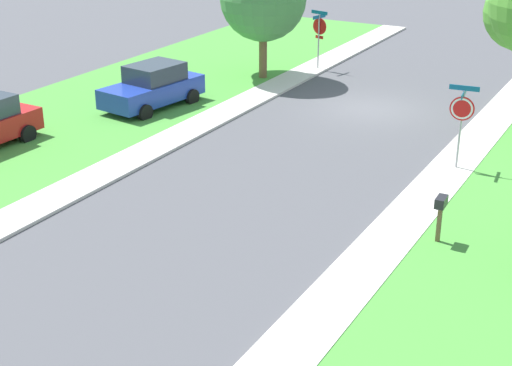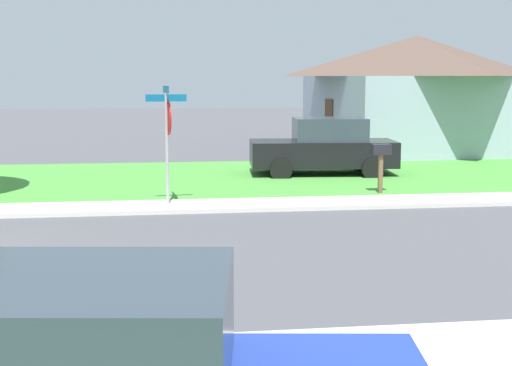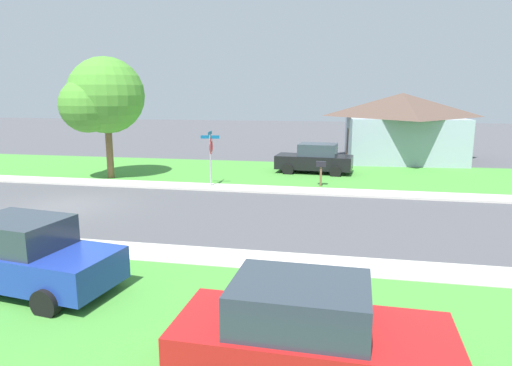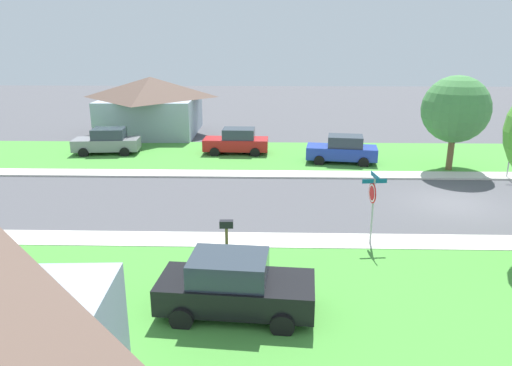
{
  "view_description": "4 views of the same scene",
  "coord_description": "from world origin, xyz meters",
  "px_view_note": "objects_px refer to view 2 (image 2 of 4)",
  "views": [
    {
      "loc": [
        -10.4,
        27.82,
        9.05
      ],
      "look_at": [
        -1.44,
        11.81,
        1.4
      ],
      "focal_mm": 54.04,
      "sensor_mm": 36.0,
      "label": 1
    },
    {
      "loc": [
        12.09,
        4.53,
        2.97
      ],
      "look_at": [
        1.19,
        6.03,
        1.4
      ],
      "focal_mm": 52.44,
      "sensor_mm": 36.0,
      "label": 2
    },
    {
      "loc": [
        16.37,
        11.27,
        4.59
      ],
      "look_at": [
        0.56,
        8.16,
        1.4
      ],
      "focal_mm": 31.98,
      "sensor_mm": 36.0,
      "label": 3
    },
    {
      "loc": [
        -21.35,
        8.68,
        7.38
      ],
      "look_at": [
        -1.53,
        9.22,
        1.4
      ],
      "focal_mm": 33.22,
      "sensor_mm": 36.0,
      "label": 4
    }
  ],
  "objects_px": {
    "house_left_setback": "(416,92)",
    "mailbox": "(381,156)",
    "stop_sign_far_corner": "(168,125)",
    "car_black_far_down_street": "(324,147)"
  },
  "relations": [
    {
      "from": "stop_sign_far_corner",
      "to": "mailbox",
      "type": "height_order",
      "value": "stop_sign_far_corner"
    },
    {
      "from": "stop_sign_far_corner",
      "to": "car_black_far_down_street",
      "type": "distance_m",
      "value": 6.85
    },
    {
      "from": "house_left_setback",
      "to": "mailbox",
      "type": "height_order",
      "value": "house_left_setback"
    },
    {
      "from": "house_left_setback",
      "to": "mailbox",
      "type": "xyz_separation_m",
      "value": [
        11.12,
        -4.89,
        -1.37
      ]
    },
    {
      "from": "car_black_far_down_street",
      "to": "mailbox",
      "type": "bearing_deg",
      "value": 8.17
    },
    {
      "from": "house_left_setback",
      "to": "mailbox",
      "type": "bearing_deg",
      "value": -23.72
    },
    {
      "from": "stop_sign_far_corner",
      "to": "house_left_setback",
      "type": "relative_size",
      "value": 0.29
    },
    {
      "from": "house_left_setback",
      "to": "mailbox",
      "type": "distance_m",
      "value": 12.22
    },
    {
      "from": "stop_sign_far_corner",
      "to": "car_black_far_down_street",
      "type": "height_order",
      "value": "stop_sign_far_corner"
    },
    {
      "from": "mailbox",
      "to": "stop_sign_far_corner",
      "type": "bearing_deg",
      "value": -79.18
    }
  ]
}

